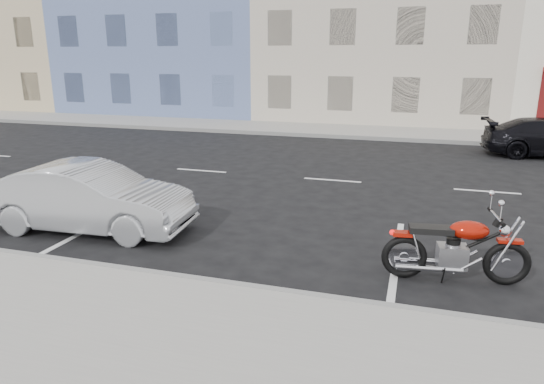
{
  "coord_description": "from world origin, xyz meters",
  "views": [
    {
      "loc": [
        0.18,
        -13.03,
        3.38
      ],
      "look_at": [
        -2.45,
        -4.34,
        0.8
      ],
      "focal_mm": 32.0,
      "sensor_mm": 36.0,
      "label": 1
    }
  ],
  "objects": [
    {
      "name": "ground",
      "position": [
        0.0,
        0.0,
        0.0
      ],
      "size": [
        120.0,
        120.0,
        0.0
      ],
      "primitive_type": "plane",
      "color": "black",
      "rests_on": "ground"
    },
    {
      "name": "sidewalk_far",
      "position": [
        -5.0,
        8.7,
        0.07
      ],
      "size": [
        80.0,
        3.4,
        0.15
      ],
      "primitive_type": "cube",
      "color": "gray",
      "rests_on": "ground"
    },
    {
      "name": "curb_near",
      "position": [
        -5.0,
        -7.0,
        0.08
      ],
      "size": [
        80.0,
        0.12,
        0.16
      ],
      "primitive_type": "cube",
      "color": "gray",
      "rests_on": "ground"
    },
    {
      "name": "curb_far",
      "position": [
        -5.0,
        7.0,
        0.08
      ],
      "size": [
        80.0,
        0.12,
        0.16
      ],
      "primitive_type": "cube",
      "color": "gray",
      "rests_on": "ground"
    },
    {
      "name": "bldg_far_west",
      "position": [
        -26.0,
        16.3,
        6.0
      ],
      "size": [
        12.0,
        12.0,
        12.0
      ],
      "primitive_type": "cube",
      "color": "tan",
      "rests_on": "ground"
    },
    {
      "name": "bldg_blue",
      "position": [
        -14.0,
        16.3,
        6.5
      ],
      "size": [
        12.0,
        12.0,
        13.0
      ],
      "primitive_type": "cube",
      "color": "#586C9F",
      "rests_on": "ground"
    },
    {
      "name": "bldg_cream",
      "position": [
        -2.0,
        16.3,
        5.75
      ],
      "size": [
        12.0,
        12.0,
        11.5
      ],
      "primitive_type": "cube",
      "color": "#BEB29F",
      "rests_on": "ground"
    },
    {
      "name": "motorcycle",
      "position": [
        1.65,
        -5.56,
        0.5
      ],
      "size": [
        2.2,
        0.73,
        1.1
      ],
      "rotation": [
        0.0,
        0.0,
        0.13
      ],
      "color": "black",
      "rests_on": "ground"
    },
    {
      "name": "sedan_silver",
      "position": [
        -5.91,
        -5.34,
        0.67
      ],
      "size": [
        4.14,
        1.68,
        1.34
      ],
      "primitive_type": "imported",
      "rotation": [
        0.0,
        0.0,
        1.64
      ],
      "color": "#ACAFB4",
      "rests_on": "ground"
    }
  ]
}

